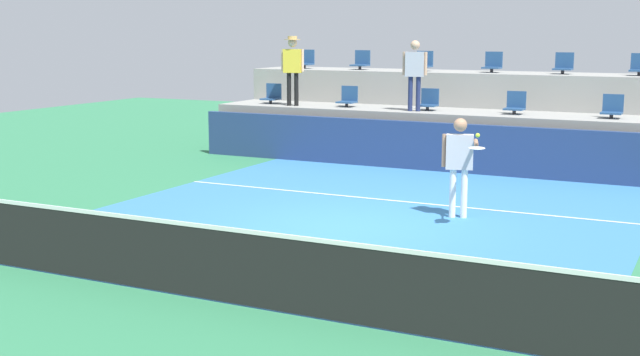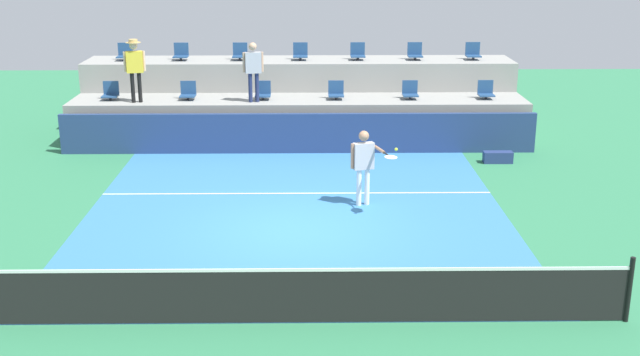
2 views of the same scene
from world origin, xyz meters
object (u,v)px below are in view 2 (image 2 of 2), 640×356
stadium_chair_lower_right (410,91)px  stadium_chair_upper_far_right (473,53)px  stadium_chair_lower_far_right (486,91)px  stadium_chair_upper_far_left (125,53)px  equipment_bag (498,157)px  stadium_chair_lower_mid_left (263,92)px  spectator_in_grey (253,67)px  tennis_player (364,160)px  tennis_ball (396,149)px  stadium_chair_lower_far_left (111,92)px  stadium_chair_lower_left (188,92)px  stadium_chair_upper_mid_right (358,53)px  stadium_chair_upper_mid_left (240,53)px  stadium_chair_upper_center (300,53)px  stadium_chair_upper_right (415,53)px  spectator_with_hat (135,64)px  stadium_chair_lower_mid_right (336,92)px  stadium_chair_upper_left (181,53)px

stadium_chair_lower_right → stadium_chair_upper_far_right: (2.11, 1.80, 0.85)m
stadium_chair_lower_far_right → stadium_chair_upper_far_left: stadium_chair_upper_far_left is taller
stadium_chair_upper_far_right → equipment_bag: 4.65m
stadium_chair_lower_mid_left → spectator_in_grey: 0.91m
spectator_in_grey → equipment_bag: size_ratio=2.19×
tennis_player → tennis_ball: tennis_player is taller
stadium_chair_lower_far_left → stadium_chair_lower_mid_left: bearing=0.0°
stadium_chair_lower_left → stadium_chair_upper_far_left: stadium_chair_upper_far_left is taller
tennis_ball → equipment_bag: tennis_ball is taller
stadium_chair_upper_far_left → stadium_chair_upper_mid_right: bearing=0.0°
stadium_chair_upper_mid_left → spectator_in_grey: spectator_in_grey is taller
stadium_chair_upper_mid_left → spectator_in_grey: (0.54, -2.18, -0.06)m
spectator_in_grey → stadium_chair_lower_mid_left: bearing=58.7°
stadium_chair_upper_center → spectator_in_grey: 2.54m
stadium_chair_upper_right → spectator_with_hat: bearing=-164.8°
stadium_chair_upper_mid_left → spectator_in_grey: size_ratio=0.31×
stadium_chair_upper_far_right → tennis_ball: size_ratio=7.65×
stadium_chair_lower_left → stadium_chair_upper_center: 3.76m
stadium_chair_lower_mid_right → stadium_chair_upper_mid_right: (0.72, 1.80, 0.85)m
stadium_chair_upper_far_left → equipment_bag: 11.52m
stadium_chair_upper_left → stadium_chair_upper_mid_right: bearing=0.0°
stadium_chair_upper_left → equipment_bag: size_ratio=0.68×
stadium_chair_lower_far_right → stadium_chair_lower_left: bearing=180.0°
stadium_chair_lower_right → spectator_with_hat: size_ratio=0.30×
stadium_chair_upper_mid_right → stadium_chair_lower_far_right: bearing=-26.7°
stadium_chair_upper_far_left → tennis_ball: 11.27m
stadium_chair_lower_far_left → stadium_chair_upper_mid_right: 7.41m
stadium_chair_upper_right → equipment_bag: size_ratio=0.68×
stadium_chair_lower_far_left → stadium_chair_upper_mid_left: stadium_chair_upper_mid_left is taller
stadium_chair_lower_mid_right → stadium_chair_lower_far_left: bearing=180.0°
stadium_chair_lower_far_right → tennis_player: (-3.86, -5.69, -0.43)m
stadium_chair_lower_mid_left → stadium_chair_upper_mid_right: size_ratio=1.00×
stadium_chair_lower_left → stadium_chair_upper_left: (-0.43, 1.80, 0.85)m
stadium_chair_lower_mid_left → tennis_ball: (3.09, -6.70, 0.09)m
stadium_chair_lower_far_right → tennis_ball: (-3.29, -6.70, 0.09)m
stadium_chair_lower_mid_left → stadium_chair_upper_mid_left: (-0.78, 1.80, 0.85)m
stadium_chair_upper_center → equipment_bag: bearing=-38.2°
stadium_chair_lower_far_right → stadium_chair_upper_far_right: stadium_chair_upper_far_right is taller
stadium_chair_lower_right → stadium_chair_upper_far_left: bearing=168.0°
stadium_chair_upper_far_right → stadium_chair_lower_right: bearing=-139.6°
stadium_chair_lower_mid_left → equipment_bag: (6.28, -2.31, -1.31)m
stadium_chair_upper_far_right → spectator_with_hat: (-9.83, -2.18, 0.02)m
stadium_chair_upper_left → stadium_chair_upper_right: same height
stadium_chair_upper_mid_right → stadium_chair_upper_far_right: bearing=0.0°
stadium_chair_lower_mid_left → tennis_ball: stadium_chair_lower_mid_left is taller
stadium_chair_lower_right → tennis_ball: 6.80m
stadium_chair_lower_left → spectator_with_hat: spectator_with_hat is taller
stadium_chair_upper_left → stadium_chair_upper_center: size_ratio=1.00×
spectator_with_hat → stadium_chair_upper_mid_right: bearing=19.1°
stadium_chair_upper_left → stadium_chair_lower_far_right: bearing=-11.4°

